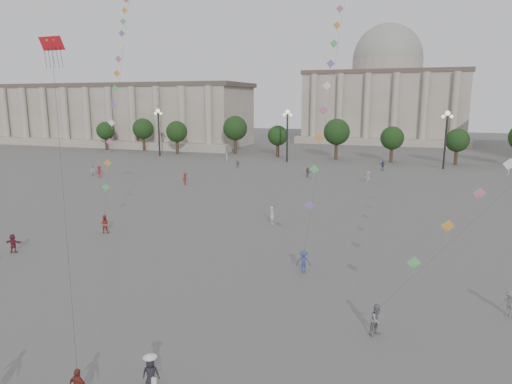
% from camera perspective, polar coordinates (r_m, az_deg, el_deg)
% --- Properties ---
extents(ground, '(360.00, 360.00, 0.00)m').
position_cam_1_polar(ground, '(25.82, -5.98, -17.54)').
color(ground, '#504E4B').
rests_on(ground, ground).
extents(hall_west, '(84.00, 26.22, 17.20)m').
position_cam_1_polar(hall_west, '(142.37, -17.55, 9.23)').
color(hall_west, gray).
rests_on(hall_west, ground).
extents(hall_central, '(48.30, 34.30, 35.50)m').
position_cam_1_polar(hall_central, '(149.92, 15.84, 11.63)').
color(hall_central, gray).
rests_on(hall_central, ground).
extents(tree_row, '(137.12, 5.12, 8.00)m').
position_cam_1_polar(tree_row, '(99.11, 13.63, 6.96)').
color(tree_row, '#3A271D').
rests_on(tree_row, ground).
extents(lamp_post_far_west, '(2.00, 0.90, 10.65)m').
position_cam_1_polar(lamp_post_far_west, '(105.83, -12.09, 8.35)').
color(lamp_post_far_west, '#262628').
rests_on(lamp_post_far_west, ground).
extents(lamp_post_mid_west, '(2.00, 0.90, 10.65)m').
position_cam_1_polar(lamp_post_mid_west, '(93.86, 3.94, 8.22)').
color(lamp_post_mid_west, '#262628').
rests_on(lamp_post_mid_west, ground).
extents(lamp_post_mid_east, '(2.00, 0.90, 10.65)m').
position_cam_1_polar(lamp_post_mid_east, '(90.66, 22.70, 7.27)').
color(lamp_post_mid_east, '#262628').
rests_on(lamp_post_mid_east, ground).
extents(person_crowd_0, '(1.16, 0.69, 1.85)m').
position_cam_1_polar(person_crowd_0, '(85.66, 15.54, 3.22)').
color(person_crowd_0, navy).
rests_on(person_crowd_0, ground).
extents(person_crowd_1, '(1.08, 1.11, 1.80)m').
position_cam_1_polar(person_crowd_1, '(81.67, -19.70, 2.57)').
color(person_crowd_1, '#B7B7B3').
rests_on(person_crowd_1, ground).
extents(person_crowd_2, '(1.34, 1.40, 1.91)m').
position_cam_1_polar(person_crowd_2, '(79.48, -18.99, 2.43)').
color(person_crowd_2, maroon).
rests_on(person_crowd_2, ground).
extents(person_crowd_4, '(1.12, 1.66, 1.72)m').
position_cam_1_polar(person_crowd_4, '(72.69, 13.84, 1.86)').
color(person_crowd_4, silver).
rests_on(person_crowd_4, ground).
extents(person_crowd_6, '(1.18, 1.02, 1.59)m').
position_cam_1_polar(person_crowd_6, '(31.24, 29.14, -12.07)').
color(person_crowd_6, slate).
rests_on(person_crowd_6, ground).
extents(person_crowd_10, '(0.60, 0.74, 1.75)m').
position_cam_1_polar(person_crowd_10, '(94.48, -3.67, 4.30)').
color(person_crowd_10, beige).
rests_on(person_crowd_10, ground).
extents(person_crowd_12, '(1.39, 1.44, 1.63)m').
position_cam_1_polar(person_crowd_12, '(75.94, 6.50, 2.48)').
color(person_crowd_12, '#5F5E63').
rests_on(person_crowd_12, ground).
extents(person_crowd_13, '(0.76, 0.80, 1.83)m').
position_cam_1_polar(person_crowd_13, '(46.84, 2.02, -2.90)').
color(person_crowd_13, silver).
rests_on(person_crowd_13, ground).
extents(person_crowd_16, '(0.98, 0.59, 1.57)m').
position_cam_1_polar(person_crowd_16, '(86.04, -2.30, 3.56)').
color(person_crowd_16, slate).
rests_on(person_crowd_16, ground).
extents(person_crowd_17, '(0.83, 1.25, 1.81)m').
position_cam_1_polar(person_crowd_17, '(69.43, -8.84, 1.65)').
color(person_crowd_17, maroon).
rests_on(person_crowd_17, ground).
extents(tourist_2, '(1.54, 0.77, 1.59)m').
position_cam_1_polar(tourist_2, '(43.19, -28.09, -5.68)').
color(tourist_2, maroon).
rests_on(tourist_2, ground).
extents(kite_flyer_0, '(1.03, 0.92, 1.75)m').
position_cam_1_polar(kite_flyer_0, '(46.01, -18.41, -3.81)').
color(kite_flyer_0, '#9E382B').
rests_on(kite_flyer_0, ground).
extents(kite_flyer_1, '(1.18, 0.79, 1.70)m').
position_cam_1_polar(kite_flyer_1, '(34.00, 5.97, -8.65)').
color(kite_flyer_1, navy).
rests_on(kite_flyer_1, ground).
extents(kite_flyer_2, '(1.06, 1.07, 1.75)m').
position_cam_1_polar(kite_flyer_2, '(26.29, 14.90, -15.18)').
color(kite_flyer_2, slate).
rests_on(kite_flyer_2, ground).
extents(hat_person, '(0.86, 0.70, 1.69)m').
position_cam_1_polar(hat_person, '(21.83, -13.02, -21.16)').
color(hat_person, black).
rests_on(hat_person, ground).
extents(dragon_kite, '(8.64, 8.58, 27.04)m').
position_cam_1_polar(dragon_kite, '(40.49, -24.05, 15.39)').
color(dragon_kite, red).
rests_on(dragon_kite, ground).
extents(kite_train_west, '(16.80, 33.79, 56.53)m').
position_cam_1_polar(kite_train_west, '(65.38, -15.93, 21.49)').
color(kite_train_west, '#3F3F3F').
rests_on(kite_train_west, ground).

